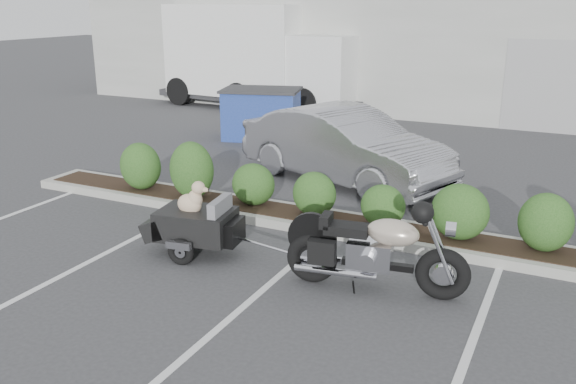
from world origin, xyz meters
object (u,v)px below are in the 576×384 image
at_px(pet_trailer, 195,223).
at_px(sedan, 345,146).
at_px(motorcycle, 375,252).
at_px(delivery_truck, 263,59).
at_px(dumpster, 261,113).

bearing_deg(pet_trailer, sedan, 73.38).
distance_m(motorcycle, delivery_truck, 14.56).
height_order(dumpster, delivery_truck, delivery_truck).
bearing_deg(dumpster, delivery_truck, 101.84).
xyz_separation_m(motorcycle, dumpster, (-5.70, 7.47, 0.14)).
bearing_deg(pet_trailer, motorcycle, -9.10).
bearing_deg(delivery_truck, sedan, -46.84).
bearing_deg(dumpster, sedan, -55.69).
height_order(motorcycle, sedan, sedan).
bearing_deg(sedan, pet_trailer, -168.08).
bearing_deg(motorcycle, pet_trailer, 170.90).
height_order(pet_trailer, sedan, sedan).
height_order(sedan, dumpster, sedan).
height_order(pet_trailer, dumpster, dumpster).
height_order(pet_trailer, delivery_truck, delivery_truck).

